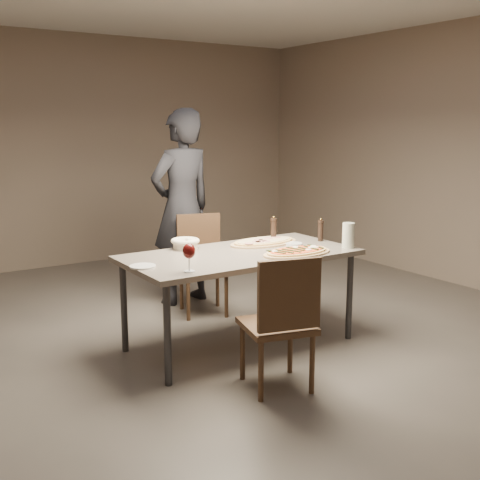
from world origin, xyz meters
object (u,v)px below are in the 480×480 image
zucchini_pizza (297,252)px  chair_near (282,317)px  carafe (348,235)px  chair_far (201,258)px  ham_pizza (264,242)px  bread_basket (185,243)px  dining_table (240,260)px  pepper_mill_left (274,229)px  diner (182,207)px

zucchini_pizza → chair_near: 0.86m
carafe → chair_far: 1.46m
ham_pizza → chair_near: (-0.60, -1.05, -0.25)m
bread_basket → carafe: size_ratio=1.12×
zucchini_pizza → bread_basket: bread_basket is taller
dining_table → bread_basket: size_ratio=7.88×
bread_basket → pepper_mill_left: pepper_mill_left is taller
bread_basket → carafe: (1.12, -0.68, 0.05)m
dining_table → ham_pizza: bearing=27.3°
dining_table → chair_far: 0.98m
bread_basket → carafe: bearing=-31.5°
chair_near → chair_far: (0.43, 1.81, -0.01)m
carafe → chair_near: size_ratio=0.22×
dining_table → chair_far: (0.19, 0.94, -0.19)m
pepper_mill_left → chair_near: (-0.75, -1.12, -0.34)m
chair_far → diner: size_ratio=0.48×
dining_table → chair_near: 0.91m
carafe → bread_basket: bearing=148.5°
carafe → chair_far: (-0.64, 1.26, -0.34)m
pepper_mill_left → chair_far: pepper_mill_left is taller
dining_table → chair_far: bearing=78.8°
ham_pizza → bread_basket: (-0.64, 0.18, 0.03)m
diner → ham_pizza: bearing=89.9°
bread_basket → chair_near: chair_near is taller
zucchini_pizza → ham_pizza: (0.01, 0.46, -0.00)m
dining_table → diner: size_ratio=0.96×
chair_near → diner: 2.25m
diner → chair_far: bearing=81.3°
dining_table → ham_pizza: 0.41m
bread_basket → chair_near: 1.26m
ham_pizza → pepper_mill_left: bearing=37.6°
diner → carafe: bearing=102.8°
pepper_mill_left → chair_near: pepper_mill_left is taller
zucchini_pizza → chair_far: chair_far is taller
pepper_mill_left → chair_near: bearing=-124.0°
pepper_mill_left → diner: diner is taller
dining_table → zucchini_pizza: zucchini_pizza is taller
carafe → pepper_mill_left: bearing=119.3°
dining_table → chair_near: (-0.24, -0.86, -0.18)m
zucchini_pizza → diner: diner is taller
bread_basket → chair_near: bearing=-88.0°
zucchini_pizza → chair_near: (-0.59, -0.58, -0.25)m
chair_near → zucchini_pizza: bearing=59.4°
pepper_mill_left → carafe: size_ratio=1.04×
pepper_mill_left → ham_pizza: bearing=-155.7°
zucchini_pizza → chair_far: size_ratio=0.65×
carafe → chair_near: 1.25m
dining_table → diner: bearing=81.9°
bread_basket → ham_pizza: bearing=-15.6°
ham_pizza → chair_far: chair_far is taller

